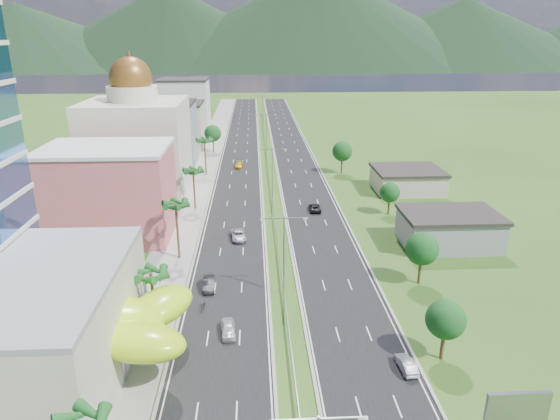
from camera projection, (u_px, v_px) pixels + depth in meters
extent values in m
plane|color=#2D5119|center=(289.00, 336.00, 57.43)|extent=(500.00, 500.00, 0.00)
cube|color=black|center=(241.00, 156.00, 141.74)|extent=(11.00, 260.00, 0.04)
cube|color=black|center=(293.00, 155.00, 142.49)|extent=(11.00, 260.00, 0.04)
cube|color=gray|center=(207.00, 156.00, 141.25)|extent=(7.00, 260.00, 0.12)
cube|color=gray|center=(269.00, 170.00, 124.98)|extent=(0.08, 216.00, 0.28)
cube|color=gray|center=(262.00, 111.00, 221.06)|extent=(0.10, 0.12, 0.70)
cube|color=gray|center=(295.00, 420.00, 30.22)|extent=(2.88, 0.12, 0.12)
cube|color=gray|center=(342.00, 418.00, 30.36)|extent=(2.88, 0.12, 0.12)
cube|color=silver|center=(363.00, 419.00, 30.46)|extent=(0.60, 0.25, 0.18)
cylinder|color=gray|center=(284.00, 256.00, 65.00)|extent=(0.20, 0.20, 11.00)
cube|color=gray|center=(273.00, 218.00, 63.15)|extent=(2.88, 0.12, 0.12)
cube|color=gray|center=(295.00, 218.00, 63.30)|extent=(2.88, 0.12, 0.12)
cube|color=silver|center=(263.00, 219.00, 63.12)|extent=(0.60, 0.25, 0.18)
cube|color=silver|center=(305.00, 218.00, 63.39)|extent=(0.60, 0.25, 0.18)
cylinder|color=gray|center=(272.00, 174.00, 102.64)|extent=(0.20, 0.20, 11.00)
cube|color=gray|center=(265.00, 149.00, 100.80)|extent=(2.88, 0.12, 0.12)
cube|color=gray|center=(279.00, 149.00, 100.94)|extent=(2.88, 0.12, 0.12)
cube|color=silver|center=(259.00, 150.00, 100.77)|extent=(0.60, 0.25, 0.18)
cube|color=silver|center=(285.00, 149.00, 101.04)|extent=(0.60, 0.25, 0.18)
cylinder|color=gray|center=(266.00, 133.00, 144.99)|extent=(0.20, 0.20, 11.00)
cube|color=gray|center=(261.00, 115.00, 143.14)|extent=(2.88, 0.12, 0.12)
cube|color=gray|center=(271.00, 115.00, 143.29)|extent=(2.88, 0.12, 0.12)
cube|color=silver|center=(257.00, 115.00, 143.11)|extent=(0.60, 0.25, 0.18)
cube|color=silver|center=(276.00, 115.00, 143.38)|extent=(0.60, 0.25, 0.18)
cylinder|color=gray|center=(263.00, 111.00, 187.34)|extent=(0.20, 0.20, 11.00)
cube|color=gray|center=(259.00, 96.00, 185.49)|extent=(2.88, 0.12, 0.12)
cube|color=gray|center=(267.00, 96.00, 185.64)|extent=(2.88, 0.12, 0.12)
cube|color=silver|center=(256.00, 97.00, 185.46)|extent=(0.60, 0.25, 0.18)
cube|color=silver|center=(270.00, 97.00, 185.73)|extent=(0.60, 0.25, 0.18)
cylinder|color=gray|center=(68.00, 338.00, 53.68)|extent=(0.50, 0.50, 4.00)
cylinder|color=gray|center=(123.00, 364.00, 49.32)|extent=(0.50, 0.50, 4.00)
cylinder|color=gray|center=(71.00, 386.00, 46.30)|extent=(0.50, 0.50, 4.00)
cylinder|color=gray|center=(153.00, 335.00, 54.13)|extent=(0.50, 0.50, 4.00)
cube|color=#C85B52|center=(110.00, 194.00, 83.63)|extent=(20.00, 15.00, 15.00)
cube|color=beige|center=(138.00, 149.00, 104.44)|extent=(20.00, 20.00, 20.00)
cylinder|color=beige|center=(132.00, 93.00, 100.60)|extent=(10.00, 10.00, 3.00)
sphere|color=brown|center=(131.00, 78.00, 99.59)|extent=(8.40, 8.40, 8.40)
cube|color=gray|center=(163.00, 136.00, 128.69)|extent=(16.00, 15.00, 16.00)
cube|color=#AFA690|center=(176.00, 126.00, 149.89)|extent=(16.00, 15.00, 13.00)
cube|color=silver|center=(185.00, 107.00, 170.70)|extent=(16.00, 15.00, 18.00)
cube|color=#D85919|center=(517.00, 409.00, 39.80)|extent=(5.20, 0.35, 3.20)
cube|color=gray|center=(449.00, 230.00, 81.52)|extent=(15.00, 10.00, 5.00)
cube|color=#AFA690|center=(407.00, 181.00, 109.95)|extent=(14.00, 12.00, 4.40)
cylinder|color=#47301C|center=(154.00, 302.00, 57.28)|extent=(0.36, 0.36, 7.50)
cylinder|color=#47301C|center=(178.00, 231.00, 75.85)|extent=(0.36, 0.36, 9.00)
cylinder|color=#47301C|center=(194.00, 190.00, 97.66)|extent=(0.36, 0.36, 8.00)
cylinder|color=#47301C|center=(205.00, 158.00, 121.06)|extent=(0.36, 0.36, 8.80)
cylinder|color=#47301C|center=(213.00, 144.00, 145.23)|extent=(0.40, 0.40, 4.90)
sphere|color=#19501C|center=(213.00, 133.00, 144.18)|extent=(4.90, 4.90, 4.90)
cylinder|color=#47301C|center=(443.00, 342.00, 52.82)|extent=(0.40, 0.40, 4.20)
sphere|color=#19501C|center=(446.00, 319.00, 51.92)|extent=(4.20, 4.20, 4.20)
cylinder|color=#47301C|center=(420.00, 268.00, 68.91)|extent=(0.40, 0.40, 4.55)
sphere|color=#19501C|center=(422.00, 249.00, 67.93)|extent=(4.55, 4.55, 4.55)
cylinder|color=#47301C|center=(389.00, 205.00, 95.52)|extent=(0.40, 0.40, 3.85)
sphere|color=#19501C|center=(390.00, 192.00, 94.70)|extent=(3.85, 3.85, 3.85)
cylinder|color=#47301C|center=(342.00, 164.00, 123.38)|extent=(0.40, 0.40, 4.90)
sphere|color=#19501C|center=(342.00, 151.00, 122.33)|extent=(4.90, 4.90, 4.90)
imported|color=silver|center=(228.00, 329.00, 57.55)|extent=(1.97, 4.15, 1.37)
imported|color=black|center=(209.00, 284.00, 67.88)|extent=(1.84, 4.48, 1.44)
imported|color=#A9ACB1|center=(238.00, 235.00, 84.22)|extent=(2.97, 5.35, 1.41)
imported|color=gold|center=(239.00, 165.00, 129.21)|extent=(2.32, 4.82, 1.35)
imported|color=#9EA0A5|center=(406.00, 364.00, 51.47)|extent=(1.67, 3.96, 1.27)
imported|color=black|center=(315.00, 208.00, 97.73)|extent=(2.25, 4.74, 1.31)
imported|color=black|center=(203.00, 304.00, 62.75)|extent=(0.86, 2.17, 1.35)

